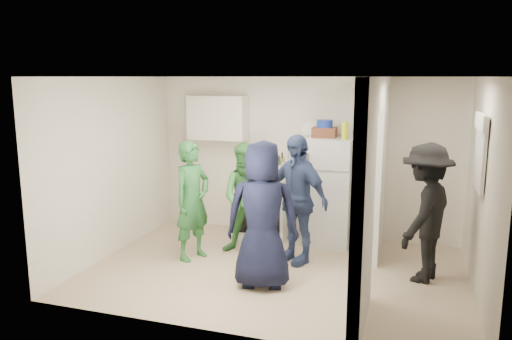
{
  "coord_description": "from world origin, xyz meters",
  "views": [
    {
      "loc": [
        1.64,
        -5.95,
        2.5
      ],
      "look_at": [
        -0.39,
        0.4,
        1.25
      ],
      "focal_mm": 35.0,
      "sensor_mm": 36.0,
      "label": 1
    }
  ],
  "objects_px": {
    "person_denim": "(296,199)",
    "blue_bowl": "(325,124)",
    "person_navy": "(262,215)",
    "yellow_cup_stack_top": "(345,131)",
    "person_green_center": "(248,199)",
    "person_nook": "(425,213)",
    "wicker_basket": "(325,132)",
    "stove": "(263,205)",
    "fridge": "(329,191)",
    "person_green_left": "(192,201)"
  },
  "relations": [
    {
      "from": "stove",
      "to": "fridge",
      "type": "height_order",
      "value": "fridge"
    },
    {
      "from": "stove",
      "to": "person_nook",
      "type": "distance_m",
      "value": 2.66
    },
    {
      "from": "person_green_left",
      "to": "person_navy",
      "type": "distance_m",
      "value": 1.35
    },
    {
      "from": "person_green_center",
      "to": "person_navy",
      "type": "relative_size",
      "value": 0.9
    },
    {
      "from": "blue_bowl",
      "to": "person_nook",
      "type": "bearing_deg",
      "value": -36.82
    },
    {
      "from": "wicker_basket",
      "to": "blue_bowl",
      "type": "relative_size",
      "value": 1.46
    },
    {
      "from": "wicker_basket",
      "to": "stove",
      "type": "bearing_deg",
      "value": -178.79
    },
    {
      "from": "blue_bowl",
      "to": "yellow_cup_stack_top",
      "type": "relative_size",
      "value": 0.96
    },
    {
      "from": "stove",
      "to": "person_denim",
      "type": "height_order",
      "value": "person_denim"
    },
    {
      "from": "person_denim",
      "to": "blue_bowl",
      "type": "bearing_deg",
      "value": 106.18
    },
    {
      "from": "wicker_basket",
      "to": "person_denim",
      "type": "distance_m",
      "value": 1.26
    },
    {
      "from": "wicker_basket",
      "to": "blue_bowl",
      "type": "distance_m",
      "value": 0.13
    },
    {
      "from": "fridge",
      "to": "wicker_basket",
      "type": "distance_m",
      "value": 0.89
    },
    {
      "from": "person_denim",
      "to": "person_nook",
      "type": "relative_size",
      "value": 1.02
    },
    {
      "from": "blue_bowl",
      "to": "person_denim",
      "type": "height_order",
      "value": "blue_bowl"
    },
    {
      "from": "fridge",
      "to": "person_green_left",
      "type": "xyz_separation_m",
      "value": [
        -1.68,
        -1.22,
        0.02
      ]
    },
    {
      "from": "wicker_basket",
      "to": "person_green_left",
      "type": "distance_m",
      "value": 2.21
    },
    {
      "from": "blue_bowl",
      "to": "person_denim",
      "type": "xyz_separation_m",
      "value": [
        -0.2,
        -0.95,
        -0.94
      ]
    },
    {
      "from": "person_green_center",
      "to": "person_nook",
      "type": "height_order",
      "value": "person_nook"
    },
    {
      "from": "person_nook",
      "to": "wicker_basket",
      "type": "bearing_deg",
      "value": -106.89
    },
    {
      "from": "blue_bowl",
      "to": "person_denim",
      "type": "bearing_deg",
      "value": -101.64
    },
    {
      "from": "person_nook",
      "to": "stove",
      "type": "bearing_deg",
      "value": -94.09
    },
    {
      "from": "stove",
      "to": "yellow_cup_stack_top",
      "type": "xyz_separation_m",
      "value": [
        1.27,
        -0.13,
        1.23
      ]
    },
    {
      "from": "person_denim",
      "to": "person_navy",
      "type": "bearing_deg",
      "value": -73.54
    },
    {
      "from": "person_denim",
      "to": "person_nook",
      "type": "height_order",
      "value": "person_denim"
    },
    {
      "from": "person_denim",
      "to": "person_navy",
      "type": "height_order",
      "value": "person_navy"
    },
    {
      "from": "fridge",
      "to": "yellow_cup_stack_top",
      "type": "xyz_separation_m",
      "value": [
        0.22,
        -0.1,
        0.93
      ]
    },
    {
      "from": "yellow_cup_stack_top",
      "to": "person_green_center",
      "type": "relative_size",
      "value": 0.16
    },
    {
      "from": "stove",
      "to": "person_denim",
      "type": "bearing_deg",
      "value": -51.12
    },
    {
      "from": "stove",
      "to": "blue_bowl",
      "type": "distance_m",
      "value": 1.61
    },
    {
      "from": "stove",
      "to": "blue_bowl",
      "type": "relative_size",
      "value": 4.24
    },
    {
      "from": "yellow_cup_stack_top",
      "to": "person_green_left",
      "type": "xyz_separation_m",
      "value": [
        -1.9,
        -1.12,
        -0.91
      ]
    },
    {
      "from": "stove",
      "to": "person_denim",
      "type": "relative_size",
      "value": 0.58
    },
    {
      "from": "person_green_center",
      "to": "person_denim",
      "type": "xyz_separation_m",
      "value": [
        0.71,
        -0.1,
        0.08
      ]
    },
    {
      "from": "blue_bowl",
      "to": "person_green_left",
      "type": "distance_m",
      "value": 2.26
    },
    {
      "from": "wicker_basket",
      "to": "person_green_center",
      "type": "distance_m",
      "value": 1.53
    },
    {
      "from": "stove",
      "to": "person_green_left",
      "type": "xyz_separation_m",
      "value": [
        -0.63,
        -1.25,
        0.32
      ]
    },
    {
      "from": "blue_bowl",
      "to": "person_navy",
      "type": "relative_size",
      "value": 0.13
    },
    {
      "from": "blue_bowl",
      "to": "person_denim",
      "type": "relative_size",
      "value": 0.14
    },
    {
      "from": "wicker_basket",
      "to": "person_nook",
      "type": "relative_size",
      "value": 0.2
    },
    {
      "from": "stove",
      "to": "person_green_center",
      "type": "relative_size",
      "value": 0.64
    },
    {
      "from": "blue_bowl",
      "to": "person_green_center",
      "type": "distance_m",
      "value": 1.61
    },
    {
      "from": "fridge",
      "to": "person_denim",
      "type": "height_order",
      "value": "person_denim"
    },
    {
      "from": "fridge",
      "to": "person_navy",
      "type": "height_order",
      "value": "person_navy"
    },
    {
      "from": "person_navy",
      "to": "person_denim",
      "type": "bearing_deg",
      "value": -113.71
    },
    {
      "from": "blue_bowl",
      "to": "person_navy",
      "type": "bearing_deg",
      "value": -101.5
    },
    {
      "from": "stove",
      "to": "wicker_basket",
      "type": "height_order",
      "value": "wicker_basket"
    },
    {
      "from": "stove",
      "to": "yellow_cup_stack_top",
      "type": "bearing_deg",
      "value": -5.86
    },
    {
      "from": "person_denim",
      "to": "person_navy",
      "type": "xyz_separation_m",
      "value": [
        -0.19,
        -0.94,
        0.01
      ]
    },
    {
      "from": "fridge",
      "to": "person_navy",
      "type": "bearing_deg",
      "value": -104.76
    }
  ]
}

